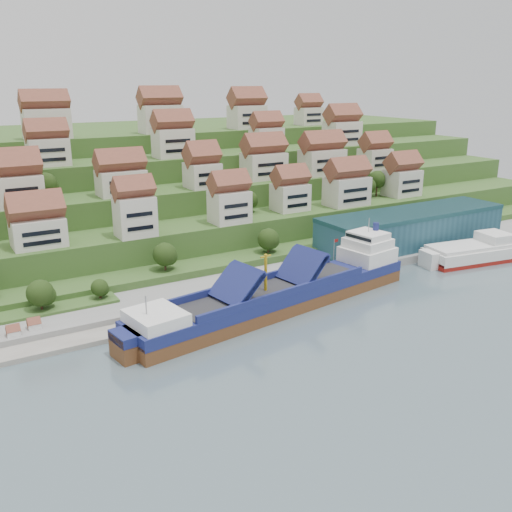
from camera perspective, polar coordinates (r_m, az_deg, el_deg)
ground at (r=129.08m, az=4.10°, el=-4.82°), size 300.00×300.00×0.00m
quay at (r=151.22m, az=7.13°, el=-1.12°), size 180.00×14.00×2.20m
pebble_beach at (r=120.44m, az=-23.10°, el=-7.68°), size 45.00×20.00×1.00m
hillside at (r=216.23m, az=-11.71°, el=6.85°), size 260.00×128.00×31.00m
hillside_village at (r=174.37m, az=-7.15°, el=9.23°), size 155.66×62.68×29.18m
hillside_trees at (r=158.79m, az=-7.97°, el=5.78°), size 139.47×62.04×31.49m
warehouse at (r=171.70m, az=15.31°, el=2.75°), size 60.00×15.00×10.00m
flagpole at (r=144.62m, az=7.82°, el=0.40°), size 1.28×0.16×8.00m
beach_huts at (r=118.51m, az=-24.06°, el=-7.36°), size 14.40×3.70×2.20m
cargo_ship at (r=126.41m, az=2.93°, el=-3.79°), size 72.61×21.99×15.83m
second_ship at (r=169.37m, az=21.05°, el=0.33°), size 29.32×14.48×8.14m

